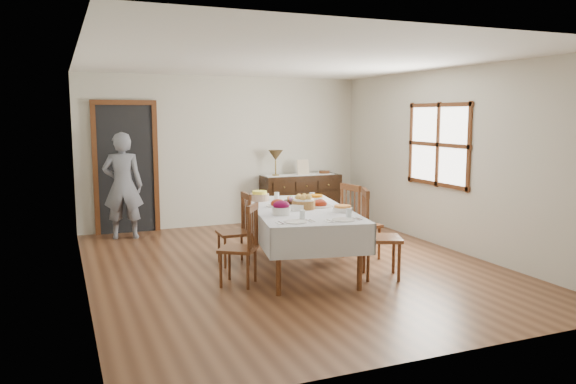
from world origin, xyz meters
name	(u,v)px	position (x,y,z in m)	size (l,w,h in m)	color
ground	(291,266)	(0.00, 0.00, 0.00)	(6.00, 6.00, 0.00)	brown
room_shell	(268,137)	(-0.15, 0.42, 1.64)	(5.02, 6.02, 2.65)	white
dining_table	(300,216)	(0.04, -0.21, 0.69)	(1.57, 2.45, 0.78)	#B9B9BD
chair_left_near	(242,244)	(-0.83, -0.56, 0.47)	(0.54, 0.54, 0.94)	#532B15
chair_left_far	(237,228)	(-0.61, 0.35, 0.47)	(0.39, 0.39, 0.93)	#532B15
chair_right_near	(377,233)	(0.74, -0.88, 0.54)	(0.58, 0.58, 1.07)	#532B15
chair_right_far	(358,221)	(0.97, -0.02, 0.52)	(0.49, 0.49, 1.03)	#532B15
sideboard	(301,198)	(1.33, 2.72, 0.43)	(1.43, 0.52, 0.86)	black
person	(123,182)	(-1.81, 2.51, 0.89)	(0.56, 0.36, 1.79)	slate
bread_basket	(304,203)	(0.06, -0.26, 0.86)	(0.29, 0.29, 0.18)	brown
egg_basket	(295,201)	(0.11, 0.14, 0.82)	(0.28, 0.28, 0.11)	black
ham_platter_a	(278,204)	(-0.17, 0.03, 0.81)	(0.30, 0.30, 0.11)	silver
ham_platter_b	(320,204)	(0.32, -0.18, 0.81)	(0.33, 0.33, 0.11)	silver
beet_bowl	(281,208)	(-0.34, -0.53, 0.86)	(0.22, 0.22, 0.17)	silver
carrot_bowl	(316,198)	(0.46, 0.22, 0.83)	(0.20, 0.20, 0.09)	silver
pineapple_bowl	(260,196)	(-0.22, 0.59, 0.84)	(0.26, 0.26, 0.13)	tan
casserole_dish	(343,209)	(0.41, -0.63, 0.82)	(0.23, 0.23, 0.08)	silver
butter_dish	(297,208)	(-0.07, -0.35, 0.82)	(0.15, 0.11, 0.07)	silver
setting_left	(297,219)	(-0.33, -0.98, 0.80)	(0.44, 0.31, 0.10)	silver
setting_right	(345,217)	(0.20, -1.08, 0.80)	(0.44, 0.31, 0.10)	silver
glass_far_a	(277,196)	(0.03, 0.58, 0.83)	(0.07, 0.07, 0.10)	silver
glass_far_b	(312,196)	(0.49, 0.42, 0.83)	(0.07, 0.07, 0.09)	silver
runner	(298,175)	(1.29, 2.74, 0.87)	(1.30, 0.35, 0.01)	white
table_lamp	(276,156)	(0.84, 2.71, 1.22)	(0.26, 0.26, 0.46)	olive
picture_frame	(303,167)	(1.35, 2.67, 1.00)	(0.22, 0.08, 0.28)	#C9B693
deco_bowl	(324,172)	(1.81, 2.73, 0.89)	(0.20, 0.20, 0.06)	#532B15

